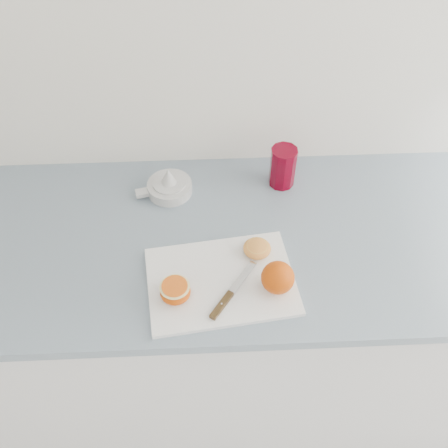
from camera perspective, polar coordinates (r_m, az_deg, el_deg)
The scene contains 8 objects.
counter at distance 1.67m, azimuth -1.82°, elevation -11.16°, with size 2.37×0.64×0.89m.
cutting_board at distance 1.21m, azimuth -0.33°, elevation -6.54°, with size 0.35×0.25×0.01m, color white.
whole_orange at distance 1.17m, azimuth 6.16°, elevation -6.12°, with size 0.08×0.08×0.08m.
half_orange at distance 1.17m, azimuth -5.60°, elevation -7.64°, with size 0.07×0.07×0.04m.
squeezed_shell at distance 1.25m, azimuth 3.79°, elevation -2.78°, with size 0.07×0.07×0.03m.
paring_knife at distance 1.17m, azimuth 0.17°, elevation -8.67°, with size 0.12×0.16×0.01m.
citrus_juicer at distance 1.41m, azimuth -6.30°, elevation 4.36°, with size 0.16×0.13×0.08m.
red_tumbler at distance 1.41m, azimuth 6.72°, elevation 6.36°, with size 0.07×0.07×0.12m.
Camera 1 is at (0.22, 0.86, 1.89)m, focal length 40.00 mm.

